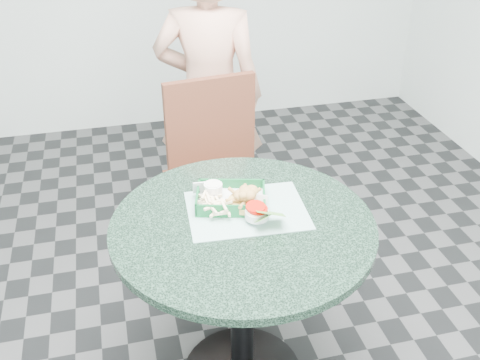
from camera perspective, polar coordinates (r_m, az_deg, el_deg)
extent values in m
cylinder|color=black|center=(2.16, 0.25, -12.74)|extent=(0.09, 0.09, 0.70)
cylinder|color=#2C4B3A|center=(1.93, 0.28, -5.15)|extent=(0.91, 0.91, 0.03)
cube|color=black|center=(2.69, -2.02, -0.78)|extent=(0.45, 0.45, 0.04)
cube|color=black|center=(2.75, -3.01, 5.85)|extent=(0.45, 0.04, 0.46)
cube|color=black|center=(2.65, -5.17, -7.79)|extent=(0.04, 0.04, 0.43)
cube|color=black|center=(2.71, 2.96, -6.58)|extent=(0.04, 0.04, 0.43)
cube|color=black|center=(2.96, -6.40, -3.17)|extent=(0.04, 0.04, 0.43)
cube|color=black|center=(3.02, 0.89, -2.19)|extent=(0.04, 0.04, 0.43)
imported|color=tan|center=(2.89, -3.14, 8.61)|extent=(0.64, 0.52, 1.53)
cube|color=#87B5AD|center=(1.98, 0.69, -3.56)|extent=(0.43, 0.33, 0.00)
cube|color=#0D5B29|center=(2.01, -0.93, -2.78)|extent=(0.24, 0.18, 0.01)
cube|color=white|center=(2.00, -0.93, -2.64)|extent=(0.23, 0.16, 0.00)
cube|color=#0D5B29|center=(2.06, -1.47, -0.93)|extent=(0.24, 0.01, 0.04)
cube|color=#0D5B29|center=(1.92, -0.37, -3.54)|extent=(0.24, 0.01, 0.04)
cube|color=#0D5B29|center=(2.02, 2.31, -1.75)|extent=(0.01, 0.18, 0.04)
cube|color=#0D5B29|center=(1.97, -4.25, -2.64)|extent=(0.01, 0.18, 0.04)
cylinder|color=tan|center=(1.98, 0.77, -2.57)|extent=(0.13, 0.13, 0.02)
cylinder|color=white|center=(1.99, -2.89, -1.56)|extent=(0.07, 0.07, 0.03)
cylinder|color=white|center=(1.98, -2.91, -1.11)|extent=(0.06, 0.06, 0.00)
cylinder|color=silver|center=(1.93, 2.40, -3.56)|extent=(0.08, 0.08, 0.03)
torus|color=#FFF1C6|center=(1.92, 2.41, -3.14)|extent=(0.07, 0.07, 0.01)
cylinder|color=red|center=(1.91, 2.42, -2.92)|extent=(0.07, 0.07, 0.01)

